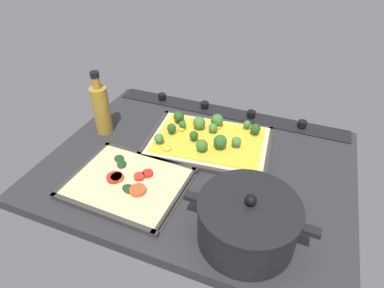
{
  "coord_description": "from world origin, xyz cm",
  "views": [
    {
      "loc": [
        -23.7,
        64.76,
        58.07
      ],
      "look_at": [
        2.94,
        -2.55,
        3.8
      ],
      "focal_mm": 30.12,
      "sensor_mm": 36.0,
      "label": 1
    }
  ],
  "objects_px": {
    "cooking_pot": "(247,222)",
    "oil_bottle": "(101,108)",
    "baking_tray_front": "(208,143)",
    "broccoli_pizza": "(208,138)",
    "veggie_pizza_back": "(128,182)",
    "baking_tray_back": "(128,184)"
  },
  "relations": [
    {
      "from": "cooking_pot",
      "to": "oil_bottle",
      "type": "relative_size",
      "value": 1.39
    },
    {
      "from": "baking_tray_front",
      "to": "broccoli_pizza",
      "type": "distance_m",
      "value": 0.02
    },
    {
      "from": "veggie_pizza_back",
      "to": "cooking_pot",
      "type": "xyz_separation_m",
      "value": [
        -0.32,
        0.05,
        0.04
      ]
    },
    {
      "from": "baking_tray_front",
      "to": "oil_bottle",
      "type": "bearing_deg",
      "value": 9.43
    },
    {
      "from": "oil_bottle",
      "to": "broccoli_pizza",
      "type": "bearing_deg",
      "value": -169.89
    },
    {
      "from": "baking_tray_front",
      "to": "baking_tray_back",
      "type": "xyz_separation_m",
      "value": [
        0.13,
        0.24,
        0.0
      ]
    },
    {
      "from": "baking_tray_front",
      "to": "veggie_pizza_back",
      "type": "xyz_separation_m",
      "value": [
        0.13,
        0.24,
        0.01
      ]
    },
    {
      "from": "cooking_pot",
      "to": "broccoli_pizza",
      "type": "bearing_deg",
      "value": -57.12
    },
    {
      "from": "broccoli_pizza",
      "to": "cooking_pot",
      "type": "distance_m",
      "value": 0.35
    },
    {
      "from": "baking_tray_front",
      "to": "veggie_pizza_back",
      "type": "relative_size",
      "value": 1.38
    },
    {
      "from": "baking_tray_front",
      "to": "broccoli_pizza",
      "type": "xyz_separation_m",
      "value": [
        0.0,
        -0.0,
        0.02
      ]
    },
    {
      "from": "veggie_pizza_back",
      "to": "oil_bottle",
      "type": "xyz_separation_m",
      "value": [
        0.19,
        -0.19,
        0.07
      ]
    },
    {
      "from": "baking_tray_front",
      "to": "baking_tray_back",
      "type": "bearing_deg",
      "value": 61.2
    },
    {
      "from": "veggie_pizza_back",
      "to": "cooking_pot",
      "type": "distance_m",
      "value": 0.33
    },
    {
      "from": "cooking_pot",
      "to": "oil_bottle",
      "type": "bearing_deg",
      "value": -24.7
    },
    {
      "from": "baking_tray_front",
      "to": "broccoli_pizza",
      "type": "relative_size",
      "value": 1.07
    },
    {
      "from": "baking_tray_back",
      "to": "cooking_pot",
      "type": "height_order",
      "value": "cooking_pot"
    },
    {
      "from": "baking_tray_front",
      "to": "veggie_pizza_back",
      "type": "distance_m",
      "value": 0.28
    },
    {
      "from": "broccoli_pizza",
      "to": "veggie_pizza_back",
      "type": "xyz_separation_m",
      "value": [
        0.13,
        0.24,
        -0.01
      ]
    },
    {
      "from": "broccoli_pizza",
      "to": "cooking_pot",
      "type": "relative_size",
      "value": 1.28
    },
    {
      "from": "broccoli_pizza",
      "to": "oil_bottle",
      "type": "xyz_separation_m",
      "value": [
        0.32,
        0.06,
        0.06
      ]
    },
    {
      "from": "veggie_pizza_back",
      "to": "cooking_pot",
      "type": "bearing_deg",
      "value": 171.25
    }
  ]
}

